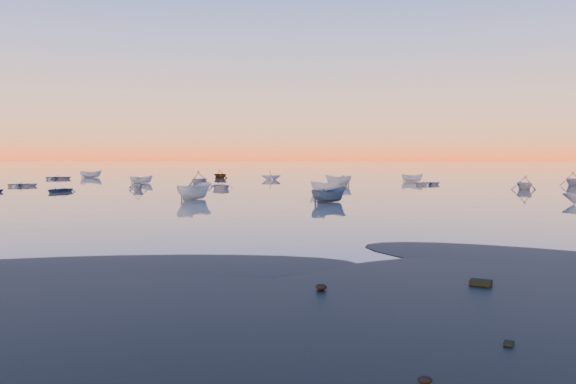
# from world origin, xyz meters

# --- Properties ---
(ground) EXTENTS (600.00, 600.00, 0.00)m
(ground) POSITION_xyz_m (0.00, 100.00, 0.00)
(ground) COLOR #6E625B
(ground) RESTS_ON ground
(mud_lobes) EXTENTS (140.00, 6.00, 0.07)m
(mud_lobes) POSITION_xyz_m (0.00, -1.00, 0.01)
(mud_lobes) COLOR black
(mud_lobes) RESTS_ON ground
(moored_fleet) EXTENTS (124.00, 58.00, 1.20)m
(moored_fleet) POSITION_xyz_m (0.00, 53.00, 0.00)
(moored_fleet) COLOR beige
(moored_fleet) RESTS_ON ground
(boat_near_left) EXTENTS (4.57, 2.92, 1.06)m
(boat_near_left) POSITION_xyz_m (-10.69, 44.62, 0.00)
(boat_near_left) COLOR beige
(boat_near_left) RESTS_ON ground
(boat_near_center) EXTENTS (3.66, 3.73, 1.27)m
(boat_near_center) POSITION_xyz_m (2.42, 26.47, 0.00)
(boat_near_center) COLOR #31455E
(boat_near_center) RESTS_ON ground
(boat_near_right) EXTENTS (3.74, 2.05, 1.25)m
(boat_near_right) POSITION_xyz_m (24.39, 46.55, 0.00)
(boat_near_right) COLOR slate
(boat_near_right) RESTS_ON ground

